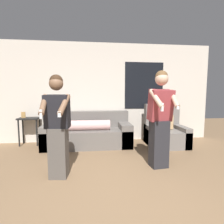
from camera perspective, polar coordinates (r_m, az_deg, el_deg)
wall_back at (r=4.91m, az=-2.60°, el=6.33°), size 6.12×0.07×2.70m
couch at (r=4.54m, az=-7.88°, el=-6.96°), size 2.17×0.87×0.86m
armchair at (r=4.75m, az=16.98°, el=-6.39°), size 0.92×0.87×1.05m
side_table at (r=4.99m, az=-25.42°, el=-3.24°), size 0.52×0.35×0.86m
person_left at (r=2.85m, az=-17.35°, el=-4.30°), size 0.43×0.49×1.62m
person_right at (r=3.20m, az=15.43°, el=-2.05°), size 0.46×0.52×1.73m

